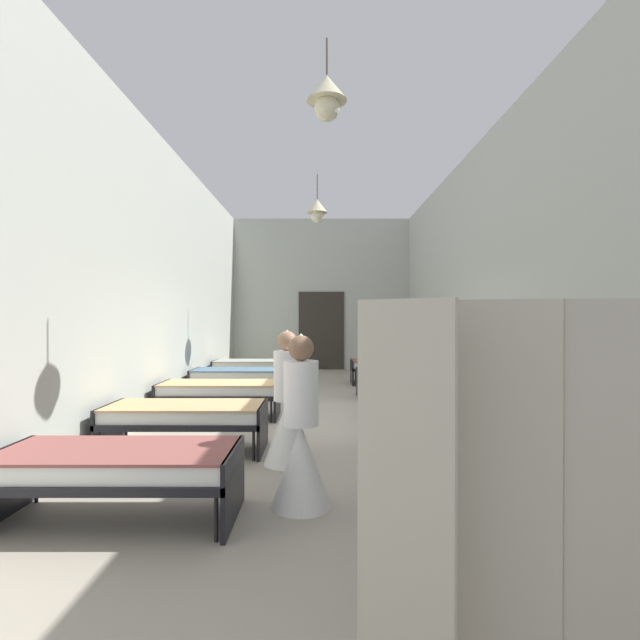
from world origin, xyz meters
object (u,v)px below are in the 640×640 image
bed_left_row_4 (251,366)px  nurse_mid_aisle (285,416)px  bed_right_row_3 (402,376)px  privacy_screen (506,511)px  nurse_near_aisle (299,445)px  bed_right_row_0 (530,465)px  bed_right_row_1 (459,415)px  bed_right_row_4 (388,366)px  bed_right_row_2 (423,390)px  bed_left_row_2 (217,390)px  bed_left_row_1 (183,415)px  bed_left_row_3 (238,376)px  bed_left_row_0 (115,466)px

bed_left_row_4 → nurse_mid_aisle: 6.29m
bed_right_row_3 → privacy_screen: size_ratio=1.12×
nurse_near_aisle → bed_right_row_0: bearing=129.9°
bed_right_row_1 → bed_right_row_4: (0.00, 5.70, 0.00)m
bed_right_row_2 → bed_left_row_4: (-3.33, 3.80, 0.00)m
bed_right_row_0 → bed_right_row_1: same height
bed_right_row_4 → privacy_screen: bearing=-95.7°
bed_right_row_2 → nurse_mid_aisle: 3.14m
bed_left_row_2 → bed_right_row_3: same height
bed_left_row_1 → privacy_screen: bearing=-57.8°
bed_right_row_0 → bed_left_row_4: 8.30m
privacy_screen → bed_left_row_4: bearing=124.0°
bed_left_row_4 → privacy_screen: (2.38, -9.47, 0.41)m
bed_left_row_2 → bed_left_row_4: same height
bed_left_row_3 → bed_right_row_4: size_ratio=1.00×
bed_right_row_1 → bed_left_row_2: bearing=150.3°
bed_right_row_3 → nurse_near_aisle: size_ratio=1.28×
bed_right_row_2 → bed_left_row_4: same height
bed_left_row_4 → bed_left_row_2: bearing=-90.0°
nurse_mid_aisle → bed_right_row_0: bearing=149.8°
bed_left_row_1 → nurse_mid_aisle: (1.26, -0.46, 0.09)m
bed_right_row_2 → bed_left_row_4: bearing=131.2°
nurse_near_aisle → nurse_mid_aisle: (-0.20, 1.17, 0.00)m
bed_right_row_2 → nurse_near_aisle: size_ratio=1.28×
bed_right_row_2 → bed_right_row_4: (0.00, 3.80, 0.00)m
bed_left_row_0 → nurse_near_aisle: 1.49m
bed_right_row_0 → bed_right_row_4: size_ratio=1.00×
bed_right_row_4 → privacy_screen: size_ratio=1.12×
bed_left_row_1 → privacy_screen: 4.47m
bed_right_row_0 → bed_right_row_4: 7.60m
bed_left_row_4 → privacy_screen: size_ratio=1.12×
bed_left_row_3 → bed_right_row_0: bearing=-59.7°
bed_left_row_3 → nurse_mid_aisle: bearing=-73.6°
bed_left_row_2 → bed_left_row_3: 1.90m
bed_right_row_2 → bed_left_row_3: same height
bed_right_row_2 → bed_right_row_3: size_ratio=1.00×
bed_left_row_0 → privacy_screen: bearing=-38.2°
nurse_near_aisle → privacy_screen: size_ratio=0.87×
bed_left_row_0 → bed_left_row_1: size_ratio=1.00×
bed_right_row_4 → nurse_mid_aisle: nurse_mid_aisle is taller
bed_left_row_0 → bed_right_row_2: 5.05m
bed_right_row_1 → bed_right_row_2: (0.00, 1.90, 0.00)m
bed_left_row_1 → bed_left_row_3: (0.00, 3.80, 0.00)m
bed_left_row_3 → bed_right_row_4: same height
bed_right_row_2 → privacy_screen: (-0.95, -5.67, 0.41)m
bed_right_row_1 → bed_left_row_2: (-3.33, 1.90, 0.00)m
bed_left_row_2 → nurse_mid_aisle: nurse_mid_aisle is taller
bed_left_row_1 → bed_right_row_3: same height
bed_left_row_3 → nurse_mid_aisle: 4.44m
bed_right_row_4 → bed_left_row_1: bearing=-120.3°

